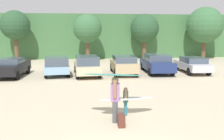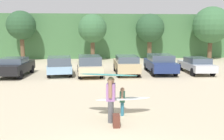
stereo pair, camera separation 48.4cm
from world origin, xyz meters
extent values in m
cube|color=#427042|center=(0.00, 31.55, 2.81)|extent=(108.00, 12.00, 5.63)
cylinder|color=brown|center=(-8.44, 23.56, 1.37)|extent=(0.48, 0.48, 2.73)
sphere|color=#284C2D|center=(-8.44, 23.56, 4.14)|extent=(3.30, 3.30, 3.30)
cylinder|color=brown|center=(-0.32, 23.05, 1.19)|extent=(0.48, 0.48, 2.38)
sphere|color=#38663D|center=(-0.32, 23.05, 3.78)|extent=(3.29, 3.29, 3.29)
cylinder|color=brown|center=(6.64, 24.08, 1.18)|extent=(0.54, 0.54, 2.36)
sphere|color=#284C2D|center=(6.64, 24.08, 3.83)|extent=(3.47, 3.47, 3.47)
cylinder|color=brown|center=(13.99, 23.36, 1.17)|extent=(0.51, 0.51, 2.34)
sphere|color=#38663D|center=(13.99, 23.36, 4.21)|extent=(4.39, 4.39, 4.39)
cube|color=black|center=(-6.30, 13.49, 0.67)|extent=(2.12, 4.33, 0.70)
cube|color=#3F4C5B|center=(-6.31, 13.30, 1.23)|extent=(1.84, 2.04, 0.41)
cylinder|color=black|center=(-7.07, 14.94, 0.32)|extent=(0.26, 0.66, 0.65)
cylinder|color=black|center=(-5.38, 14.84, 0.32)|extent=(0.26, 0.66, 0.65)
cylinder|color=black|center=(-5.53, 12.05, 0.32)|extent=(0.26, 0.66, 0.65)
cube|color=#84ADD1|center=(-2.99, 14.08, 0.62)|extent=(2.34, 4.68, 0.57)
cube|color=#3F4C5B|center=(-2.86, 13.01, 1.20)|extent=(1.94, 2.57, 0.59)
cylinder|color=black|center=(-3.97, 15.45, 0.33)|extent=(0.30, 0.69, 0.66)
cylinder|color=black|center=(-2.36, 15.65, 0.33)|extent=(0.30, 0.69, 0.66)
cylinder|color=black|center=(-3.61, 12.51, 0.33)|extent=(0.30, 0.69, 0.66)
cylinder|color=black|center=(-2.00, 12.70, 0.33)|extent=(0.30, 0.69, 0.66)
cube|color=beige|center=(-0.62, 13.52, 0.62)|extent=(2.10, 4.82, 0.61)
cube|color=#3F4C5B|center=(-0.58, 12.97, 1.25)|extent=(1.80, 2.62, 0.64)
cylinder|color=black|center=(-1.52, 15.02, 0.31)|extent=(0.26, 0.64, 0.63)
cylinder|color=black|center=(0.07, 15.13, 0.31)|extent=(0.26, 0.64, 0.63)
cylinder|color=black|center=(-1.30, 11.92, 0.31)|extent=(0.26, 0.64, 0.63)
cylinder|color=black|center=(0.29, 12.03, 0.31)|extent=(0.26, 0.64, 0.63)
cube|color=tan|center=(2.34, 13.76, 0.69)|extent=(1.78, 4.43, 0.71)
cube|color=#3F4C5B|center=(2.33, 13.24, 1.28)|extent=(1.62, 2.55, 0.47)
cylinder|color=black|center=(1.59, 15.23, 0.34)|extent=(0.23, 0.68, 0.67)
cylinder|color=black|center=(3.13, 15.21, 0.34)|extent=(0.23, 0.68, 0.67)
cylinder|color=black|center=(1.55, 12.32, 0.34)|extent=(0.23, 0.68, 0.67)
cylinder|color=black|center=(3.09, 12.29, 0.34)|extent=(0.23, 0.68, 0.67)
cube|color=navy|center=(5.18, 13.96, 0.67)|extent=(2.12, 4.77, 0.70)
cube|color=#3F4C5B|center=(5.17, 13.88, 1.29)|extent=(1.88, 2.58, 0.53)
cylinder|color=black|center=(4.37, 15.55, 0.32)|extent=(0.25, 0.66, 0.65)
cylinder|color=black|center=(6.11, 15.48, 0.32)|extent=(0.25, 0.66, 0.65)
cylinder|color=black|center=(4.24, 12.45, 0.32)|extent=(0.25, 0.66, 0.65)
cylinder|color=black|center=(5.98, 12.38, 0.32)|extent=(0.25, 0.66, 0.65)
cube|color=silver|center=(8.14, 13.73, 0.60)|extent=(1.85, 4.42, 0.56)
cube|color=#3F4C5B|center=(8.13, 13.47, 1.09)|extent=(1.65, 2.22, 0.43)
cylinder|color=black|center=(7.41, 15.19, 0.32)|extent=(0.24, 0.65, 0.64)
cylinder|color=black|center=(8.96, 15.15, 0.32)|extent=(0.24, 0.65, 0.64)
cylinder|color=black|center=(7.32, 12.31, 0.32)|extent=(0.24, 0.65, 0.64)
cylinder|color=black|center=(8.87, 12.27, 0.32)|extent=(0.24, 0.65, 0.64)
cylinder|color=#4C4C51|center=(0.30, 3.01, 0.41)|extent=(0.19, 0.19, 0.82)
cylinder|color=#4C4C51|center=(0.35, 3.30, 0.41)|extent=(0.19, 0.19, 0.82)
cube|color=#9966A5|center=(0.32, 3.16, 1.14)|extent=(0.38, 0.47, 0.63)
sphere|color=#8C664C|center=(0.32, 3.16, 1.58)|extent=(0.26, 0.26, 0.26)
cylinder|color=#8C664C|center=(0.28, 2.93, 1.30)|extent=(0.17, 0.19, 0.67)
cylinder|color=#8C664C|center=(0.36, 3.38, 1.30)|extent=(0.18, 0.27, 0.68)
cylinder|color=teal|center=(0.82, 3.75, 0.28)|extent=(0.13, 0.13, 0.55)
cylinder|color=teal|center=(0.86, 3.94, 0.28)|extent=(0.13, 0.13, 0.55)
cube|color=#3F7F66|center=(0.84, 3.84, 0.76)|extent=(0.25, 0.31, 0.42)
sphere|color=tan|center=(0.84, 3.84, 1.06)|extent=(0.18, 0.18, 0.18)
cylinder|color=tan|center=(0.81, 3.69, 0.87)|extent=(0.13, 0.22, 0.45)
cylinder|color=tan|center=(0.86, 4.00, 0.87)|extent=(0.12, 0.19, 0.46)
ellipsoid|color=teal|center=(0.22, 3.22, 1.78)|extent=(2.30, 1.19, 0.16)
ellipsoid|color=white|center=(0.88, 3.79, 0.69)|extent=(2.32, 0.88, 0.13)
cube|color=#592D23|center=(0.47, 2.58, 0.23)|extent=(0.24, 0.34, 0.45)
camera|label=1|loc=(-0.82, -5.70, 3.34)|focal=39.48mm
camera|label=2|loc=(-0.34, -5.75, 3.34)|focal=39.48mm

